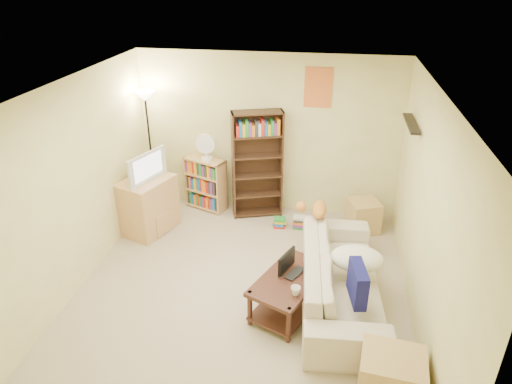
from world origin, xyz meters
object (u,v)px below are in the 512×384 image
television (143,166)px  side_table (363,216)px  tv_stand (148,205)px  tabby_cat (316,209)px  mug (296,291)px  tall_bookshelf (257,162)px  short_bookshelf (206,184)px  desk_fan (206,146)px  coffee_table (289,288)px  end_cabinet (391,377)px  sofa (341,277)px  laptop (298,275)px  floor_lamp (147,117)px

television → side_table: 3.30m
tv_stand → tabby_cat: bearing=12.7°
tv_stand → mug: bearing=-16.4°
tall_bookshelf → side_table: size_ratio=3.51×
short_bookshelf → desk_fan: size_ratio=2.00×
coffee_table → television: size_ratio=1.60×
television → side_table: size_ratio=1.51×
side_table → end_cabinet: size_ratio=0.85×
tabby_cat → tv_stand: size_ratio=0.63×
tabby_cat → coffee_table: tabby_cat is taller
television → end_cabinet: television is taller
tall_bookshelf → tabby_cat: bearing=-66.3°
tv_stand → sofa: bearing=-2.4°
sofa → side_table: 1.72m
end_cabinet → television: bearing=143.2°
side_table → coffee_table: bearing=-114.8°
tv_stand → coffee_table: bearing=-12.5°
television → tall_bookshelf: (1.52, 0.74, -0.15)m
sofa → end_cabinet: (0.46, -1.30, -0.09)m
sofa → tv_stand: tv_stand is taller
mug → end_cabinet: mug is taller
coffee_table → mug: (0.09, -0.29, 0.21)m
television → short_bookshelf: 1.21m
television → short_bookshelf: size_ratio=0.85×
laptop → tv_stand: tv_stand is taller
tall_bookshelf → side_table: 1.78m
laptop → coffee_table: bearing=148.4°
coffee_table → sofa: bearing=48.1°
short_bookshelf → floor_lamp: floor_lamp is taller
sofa → coffee_table: sofa is taller
sofa → tv_stand: bearing=63.3°
desk_fan → end_cabinet: (2.59, -3.24, -0.86)m
coffee_table → short_bookshelf: 2.77m
laptop → desk_fan: 2.78m
tall_bookshelf → short_bookshelf: size_ratio=1.96×
tabby_cat → side_table: 1.20m
tabby_cat → desk_fan: (-1.77, 1.09, 0.35)m
laptop → mug: bearing=-152.1°
sofa → tv_stand: (-2.83, 1.17, 0.08)m
television → laptop: bearing=-100.7°
end_cabinet → coffee_table: bearing=135.4°
sofa → end_cabinet: size_ratio=4.07×
sofa → mug: 0.76m
coffee_table → end_cabinet: 1.46m
coffee_table → floor_lamp: (-2.41, 2.11, 1.25)m
end_cabinet → tall_bookshelf: bearing=119.0°
floor_lamp → coffee_table: bearing=-41.3°
short_bookshelf → laptop: bearing=-31.3°
tv_stand → desk_fan: (0.70, 0.77, 0.68)m
sofa → laptop: (-0.50, -0.22, 0.14)m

